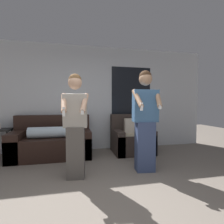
{
  "coord_description": "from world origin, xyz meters",
  "views": [
    {
      "loc": [
        -0.25,
        -1.78,
        1.2
      ],
      "look_at": [
        0.38,
        1.1,
        1.06
      ],
      "focal_mm": 28.0,
      "sensor_mm": 36.0,
      "label": 1
    }
  ],
  "objects_px": {
    "couch": "(52,142)",
    "armchair": "(132,139)",
    "person_left": "(75,125)",
    "person_right": "(145,120)"
  },
  "relations": [
    {
      "from": "couch",
      "to": "person_left",
      "type": "relative_size",
      "value": 1.02
    },
    {
      "from": "person_left",
      "to": "couch",
      "type": "bearing_deg",
      "value": 111.66
    },
    {
      "from": "person_left",
      "to": "person_right",
      "type": "height_order",
      "value": "person_right"
    },
    {
      "from": "person_right",
      "to": "couch",
      "type": "bearing_deg",
      "value": 144.07
    },
    {
      "from": "couch",
      "to": "armchair",
      "type": "xyz_separation_m",
      "value": [
        1.89,
        -0.04,
        -0.0
      ]
    },
    {
      "from": "armchair",
      "to": "person_right",
      "type": "distance_m",
      "value": 1.35
    },
    {
      "from": "couch",
      "to": "armchair",
      "type": "bearing_deg",
      "value": -1.35
    },
    {
      "from": "person_left",
      "to": "person_right",
      "type": "distance_m",
      "value": 1.22
    },
    {
      "from": "couch",
      "to": "person_left",
      "type": "distance_m",
      "value": 1.49
    },
    {
      "from": "couch",
      "to": "armchair",
      "type": "relative_size",
      "value": 1.82
    }
  ]
}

